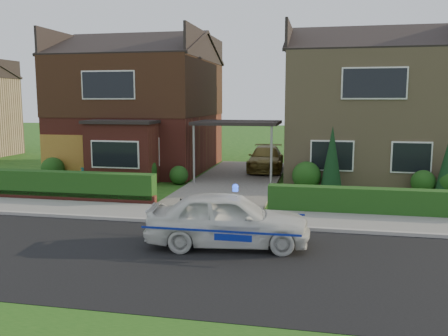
# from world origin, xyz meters

# --- Properties ---
(ground) EXTENTS (120.00, 120.00, 0.00)m
(ground) POSITION_xyz_m (0.00, 0.00, 0.00)
(ground) COLOR #1B4B14
(ground) RESTS_ON ground
(road) EXTENTS (60.00, 6.00, 0.02)m
(road) POSITION_xyz_m (0.00, 0.00, 0.00)
(road) COLOR black
(road) RESTS_ON ground
(kerb) EXTENTS (60.00, 0.16, 0.12)m
(kerb) POSITION_xyz_m (0.00, 3.05, 0.06)
(kerb) COLOR #9E9993
(kerb) RESTS_ON ground
(sidewalk) EXTENTS (60.00, 2.00, 0.10)m
(sidewalk) POSITION_xyz_m (0.00, 4.10, 0.05)
(sidewalk) COLOR slate
(sidewalk) RESTS_ON ground
(driveway) EXTENTS (3.80, 12.00, 0.12)m
(driveway) POSITION_xyz_m (0.00, 11.00, 0.06)
(driveway) COLOR #666059
(driveway) RESTS_ON ground
(house_left) EXTENTS (7.50, 9.53, 7.25)m
(house_left) POSITION_xyz_m (-5.78, 13.90, 3.81)
(house_left) COLOR maroon
(house_left) RESTS_ON ground
(house_right) EXTENTS (7.50, 8.06, 7.25)m
(house_right) POSITION_xyz_m (5.80, 13.99, 3.66)
(house_right) COLOR #99825E
(house_right) RESTS_ON ground
(carport_link) EXTENTS (3.80, 3.00, 2.77)m
(carport_link) POSITION_xyz_m (0.00, 10.95, 2.66)
(carport_link) COLOR black
(carport_link) RESTS_ON ground
(garage_door) EXTENTS (2.20, 0.10, 2.10)m
(garage_door) POSITION_xyz_m (-8.25, 9.96, 1.05)
(garage_door) COLOR #8D5C1E
(garage_door) RESTS_ON ground
(dwarf_wall) EXTENTS (7.70, 0.25, 0.36)m
(dwarf_wall) POSITION_xyz_m (-5.80, 5.30, 0.18)
(dwarf_wall) COLOR maroon
(dwarf_wall) RESTS_ON ground
(hedge_left) EXTENTS (7.50, 0.55, 0.90)m
(hedge_left) POSITION_xyz_m (-5.80, 5.45, 0.00)
(hedge_left) COLOR #133711
(hedge_left) RESTS_ON ground
(hedge_right) EXTENTS (7.50, 0.55, 0.80)m
(hedge_right) POSITION_xyz_m (5.80, 5.35, 0.00)
(hedge_right) COLOR #133711
(hedge_right) RESTS_ON ground
(shrub_left_far) EXTENTS (1.08, 1.08, 1.08)m
(shrub_left_far) POSITION_xyz_m (-8.50, 9.50, 0.54)
(shrub_left_far) COLOR #133711
(shrub_left_far) RESTS_ON ground
(shrub_left_mid) EXTENTS (1.32, 1.32, 1.32)m
(shrub_left_mid) POSITION_xyz_m (-4.00, 9.30, 0.66)
(shrub_left_mid) COLOR #133711
(shrub_left_mid) RESTS_ON ground
(shrub_left_near) EXTENTS (0.84, 0.84, 0.84)m
(shrub_left_near) POSITION_xyz_m (-2.40, 9.60, 0.42)
(shrub_left_near) COLOR #133711
(shrub_left_near) RESTS_ON ground
(shrub_right_near) EXTENTS (1.20, 1.20, 1.20)m
(shrub_right_near) POSITION_xyz_m (3.20, 9.40, 0.60)
(shrub_right_near) COLOR #133711
(shrub_right_near) RESTS_ON ground
(shrub_right_mid) EXTENTS (0.96, 0.96, 0.96)m
(shrub_right_mid) POSITION_xyz_m (7.80, 9.50, 0.48)
(shrub_right_mid) COLOR #133711
(shrub_right_mid) RESTS_ON ground
(conifer_a) EXTENTS (0.90, 0.90, 2.60)m
(conifer_a) POSITION_xyz_m (4.20, 9.20, 1.30)
(conifer_a) COLOR black
(conifer_a) RESTS_ON ground
(conifer_b) EXTENTS (0.90, 0.90, 2.20)m
(conifer_b) POSITION_xyz_m (8.60, 9.20, 1.10)
(conifer_b) COLOR black
(conifer_b) RESTS_ON ground
(police_car) EXTENTS (3.82, 4.33, 1.58)m
(police_car) POSITION_xyz_m (1.46, 1.20, 0.71)
(police_car) COLOR silver
(police_car) RESTS_ON ground
(driveway_car) EXTENTS (1.91, 4.30, 1.23)m
(driveway_car) POSITION_xyz_m (1.00, 13.80, 0.73)
(driveway_car) COLOR brown
(driveway_car) RESTS_ON driveway
(potted_plant_a) EXTENTS (0.46, 0.36, 0.79)m
(potted_plant_a) POSITION_xyz_m (-6.61, 9.00, 0.39)
(potted_plant_a) COLOR gray
(potted_plant_a) RESTS_ON ground
(potted_plant_b) EXTENTS (0.53, 0.50, 0.77)m
(potted_plant_b) POSITION_xyz_m (-4.27, 9.00, 0.39)
(potted_plant_b) COLOR gray
(potted_plant_b) RESTS_ON ground
(potted_plant_c) EXTENTS (0.59, 0.59, 0.80)m
(potted_plant_c) POSITION_xyz_m (-4.73, 6.00, 0.40)
(potted_plant_c) COLOR gray
(potted_plant_c) RESTS_ON ground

